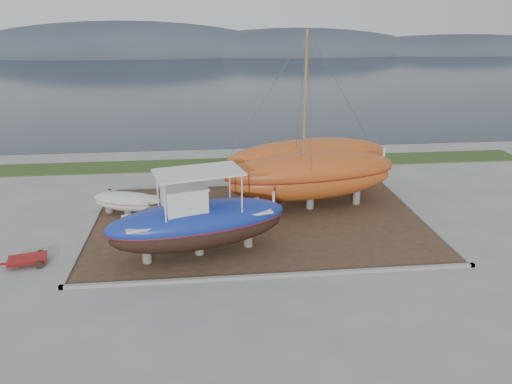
{
  "coord_description": "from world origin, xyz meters",
  "views": [
    {
      "loc": [
        -2.93,
        -21.23,
        10.95
      ],
      "look_at": [
        -0.19,
        4.0,
        1.81
      ],
      "focal_mm": 35.0,
      "sensor_mm": 36.0,
      "label": 1
    }
  ],
  "objects_px": {
    "blue_caique": "(198,214)",
    "orange_bare_hull": "(308,168)",
    "white_dinghy": "(128,204)",
    "red_trailer": "(28,261)",
    "orange_sailboat": "(313,124)"
  },
  "relations": [
    {
      "from": "red_trailer",
      "to": "orange_bare_hull",
      "type": "bearing_deg",
      "value": 14.19
    },
    {
      "from": "orange_sailboat",
      "to": "orange_bare_hull",
      "type": "xyz_separation_m",
      "value": [
        0.3,
        2.34,
        -3.3
      ]
    },
    {
      "from": "blue_caique",
      "to": "orange_bare_hull",
      "type": "xyz_separation_m",
      "value": [
        6.8,
        7.6,
        -0.33
      ]
    },
    {
      "from": "blue_caique",
      "to": "red_trailer",
      "type": "distance_m",
      "value": 8.12
    },
    {
      "from": "orange_bare_hull",
      "to": "white_dinghy",
      "type": "bearing_deg",
      "value": 179.51
    },
    {
      "from": "orange_bare_hull",
      "to": "red_trailer",
      "type": "xyz_separation_m",
      "value": [
        -14.68,
        -7.74,
        -1.62
      ]
    },
    {
      "from": "white_dinghy",
      "to": "orange_bare_hull",
      "type": "bearing_deg",
      "value": 29.82
    },
    {
      "from": "orange_bare_hull",
      "to": "red_trailer",
      "type": "distance_m",
      "value": 16.67
    },
    {
      "from": "orange_sailboat",
      "to": "red_trailer",
      "type": "xyz_separation_m",
      "value": [
        -14.37,
        -5.39,
        -4.93
      ]
    },
    {
      "from": "white_dinghy",
      "to": "red_trailer",
      "type": "height_order",
      "value": "white_dinghy"
    },
    {
      "from": "white_dinghy",
      "to": "orange_bare_hull",
      "type": "xyz_separation_m",
      "value": [
        10.87,
        2.09,
        1.13
      ]
    },
    {
      "from": "white_dinghy",
      "to": "orange_sailboat",
      "type": "xyz_separation_m",
      "value": [
        10.56,
        -0.26,
        4.43
      ]
    },
    {
      "from": "orange_sailboat",
      "to": "red_trailer",
      "type": "bearing_deg",
      "value": -168.31
    },
    {
      "from": "blue_caique",
      "to": "orange_bare_hull",
      "type": "height_order",
      "value": "blue_caique"
    },
    {
      "from": "white_dinghy",
      "to": "red_trailer",
      "type": "relative_size",
      "value": 1.63
    }
  ]
}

